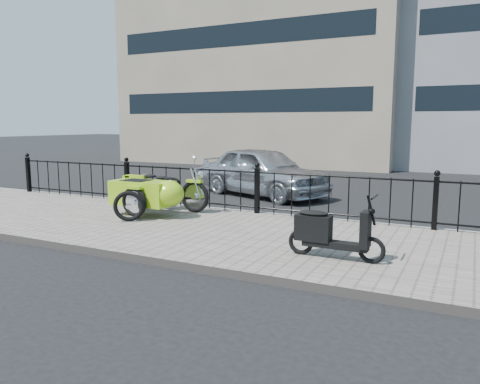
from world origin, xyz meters
The scene contains 9 objects.
ground centered at (0.00, 0.00, 0.00)m, with size 120.00×120.00×0.00m, color black.
sidewalk centered at (0.00, -0.50, 0.06)m, with size 30.00×3.80×0.12m, color #6D645C.
curb centered at (0.00, 1.44, 0.06)m, with size 30.00×0.10×0.12m, color gray.
iron_fence centered at (0.00, 1.30, 0.59)m, with size 14.11×0.11×1.08m.
building_tan centered at (-6.00, 15.99, 6.00)m, with size 14.00×8.01×12.00m.
motorcycle_sidecar centered at (-1.84, 0.16, 0.59)m, with size 2.28×1.48×0.98m.
scooter centered at (2.30, -1.29, 0.49)m, with size 1.39×0.41×0.94m.
spare_tire centered at (-1.87, -0.60, 0.42)m, with size 0.60×0.60×0.09m, color black.
sedan_car centered at (-1.17, 4.24, 0.69)m, with size 1.63×4.05×1.38m, color #B4B6BB.
Camera 1 is at (4.07, -7.61, 2.02)m, focal length 35.00 mm.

